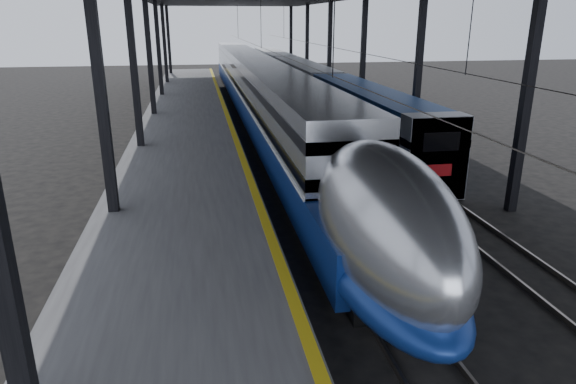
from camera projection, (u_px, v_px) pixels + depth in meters
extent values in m
plane|color=black|center=(304.00, 291.00, 14.64)|extent=(160.00, 160.00, 0.00)
cube|color=#4C4C4F|center=(187.00, 134.00, 32.58)|extent=(6.00, 80.00, 1.00)
cube|color=gold|center=(230.00, 124.00, 32.88)|extent=(0.30, 80.00, 0.01)
cube|color=slate|center=(261.00, 137.00, 33.50)|extent=(0.08, 80.00, 0.16)
cube|color=slate|center=(283.00, 136.00, 33.73)|extent=(0.08, 80.00, 0.16)
cube|color=slate|center=(335.00, 134.00, 34.32)|extent=(0.08, 80.00, 0.16)
cube|color=slate|center=(356.00, 134.00, 34.56)|extent=(0.08, 80.00, 0.16)
cube|color=black|center=(103.00, 111.00, 16.92)|extent=(0.35, 0.35, 9.00)
cube|color=black|center=(526.00, 99.00, 19.45)|extent=(0.35, 0.35, 9.00)
cube|color=black|center=(135.00, 79.00, 26.26)|extent=(0.35, 0.35, 9.00)
cube|color=black|center=(418.00, 73.00, 28.79)|extent=(0.35, 0.35, 9.00)
cube|color=black|center=(150.00, 63.00, 35.59)|extent=(0.35, 0.35, 9.00)
cube|color=black|center=(363.00, 60.00, 38.12)|extent=(0.35, 0.35, 9.00)
cube|color=black|center=(159.00, 54.00, 44.93)|extent=(0.35, 0.35, 9.00)
cube|color=black|center=(329.00, 52.00, 47.46)|extent=(0.35, 0.35, 9.00)
cube|color=black|center=(165.00, 48.00, 54.26)|extent=(0.35, 0.35, 9.00)
cube|color=black|center=(307.00, 47.00, 56.79)|extent=(0.35, 0.35, 9.00)
cube|color=black|center=(169.00, 44.00, 63.60)|extent=(0.35, 0.35, 9.00)
cube|color=black|center=(291.00, 43.00, 66.13)|extent=(0.35, 0.35, 9.00)
cylinder|color=slate|center=(271.00, 51.00, 31.89)|extent=(0.03, 74.00, 0.03)
cylinder|color=slate|center=(349.00, 51.00, 32.71)|extent=(0.03, 74.00, 0.03)
cube|color=#B2B5BA|center=(253.00, 82.00, 42.95)|extent=(3.01, 57.00, 4.15)
cube|color=navy|center=(256.00, 101.00, 41.97)|extent=(3.09, 62.00, 1.61)
cube|color=silver|center=(253.00, 88.00, 43.10)|extent=(3.11, 57.00, 0.10)
cube|color=black|center=(253.00, 68.00, 42.57)|extent=(3.05, 57.00, 0.44)
cube|color=black|center=(253.00, 82.00, 42.95)|extent=(3.05, 57.00, 0.44)
ellipsoid|color=#B2B5BA|center=(384.00, 224.00, 13.60)|extent=(3.01, 8.40, 4.15)
ellipsoid|color=navy|center=(381.00, 264.00, 13.98)|extent=(3.09, 8.40, 1.76)
ellipsoid|color=black|center=(429.00, 233.00, 10.91)|extent=(1.56, 2.20, 0.93)
cube|color=black|center=(380.00, 291.00, 14.25)|extent=(2.28, 2.60, 0.40)
cube|color=black|center=(269.00, 131.00, 34.78)|extent=(2.28, 2.60, 0.40)
cube|color=navy|center=(369.00, 120.00, 29.53)|extent=(2.61, 18.00, 3.54)
cube|color=gray|center=(433.00, 157.00, 21.69)|extent=(2.66, 1.20, 3.59)
cube|color=black|center=(442.00, 142.00, 20.85)|extent=(1.58, 0.06, 0.79)
cube|color=#A30C10|center=(439.00, 170.00, 21.24)|extent=(1.12, 0.06, 0.51)
cube|color=gray|center=(303.00, 83.00, 47.26)|extent=(2.61, 18.00, 3.54)
cube|color=gray|center=(273.00, 65.00, 65.00)|extent=(2.61, 18.00, 3.54)
cube|color=black|center=(408.00, 178.00, 24.46)|extent=(2.05, 2.40, 0.36)
cube|color=black|center=(310.00, 106.00, 45.00)|extent=(2.05, 2.40, 0.36)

